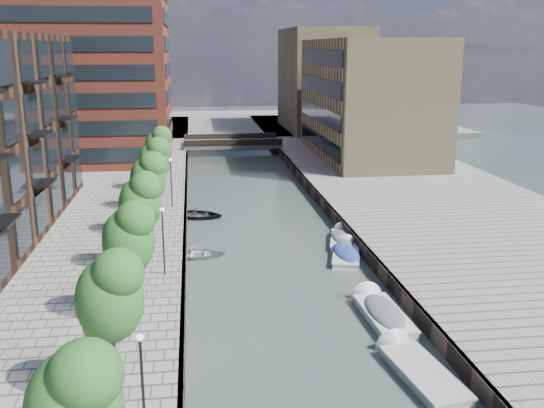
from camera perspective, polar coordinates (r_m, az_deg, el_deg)
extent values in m
plane|color=#38473F|center=(52.27, -1.41, -1.04)|extent=(300.00, 300.00, 0.00)
cube|color=gray|center=(56.08, 15.06, 0.06)|extent=(20.00, 140.00, 1.00)
cube|color=#332823|center=(51.87, -8.13, -0.73)|extent=(0.25, 140.00, 1.00)
cube|color=#332823|center=(53.11, 5.14, -0.29)|extent=(0.25, 140.00, 1.00)
cube|color=gray|center=(111.04, -4.76, 7.45)|extent=(80.00, 40.00, 1.00)
cube|color=brown|center=(76.02, -16.99, 15.40)|extent=(18.00, 18.00, 30.00)
cube|color=#99865E|center=(75.41, 9.05, 9.75)|extent=(12.00, 25.00, 14.00)
cube|color=#99865E|center=(100.50, 4.83, 11.59)|extent=(12.00, 20.00, 16.00)
cube|color=gray|center=(83.23, -3.79, 5.68)|extent=(13.00, 6.00, 0.60)
cube|color=#332823|center=(80.38, -3.66, 5.80)|extent=(13.00, 0.40, 0.80)
cube|color=#332823|center=(85.91, -3.92, 6.36)|extent=(13.00, 0.40, 0.80)
ellipsoid|color=#225A21|center=(16.84, -18.13, -17.25)|extent=(2.50, 2.50, 3.25)
cylinder|color=#382619|center=(24.17, -14.63, -14.12)|extent=(0.20, 0.20, 3.20)
ellipsoid|color=#225A21|center=(23.02, -15.06, -8.14)|extent=(2.50, 2.50, 3.25)
cylinder|color=#382619|center=(30.47, -13.09, -7.85)|extent=(0.20, 0.20, 3.20)
ellipsoid|color=#225A21|center=(29.56, -13.39, -2.95)|extent=(2.50, 2.50, 3.25)
cylinder|color=#382619|center=(37.02, -12.11, -3.76)|extent=(0.20, 0.20, 3.20)
ellipsoid|color=#225A21|center=(36.28, -12.34, 0.33)|extent=(2.50, 2.50, 3.25)
cylinder|color=#382619|center=(43.71, -11.44, -0.91)|extent=(0.20, 0.20, 3.20)
ellipsoid|color=#225A21|center=(43.09, -11.62, 2.59)|extent=(2.50, 2.50, 3.25)
cylinder|color=#382619|center=(50.49, -10.95, 1.18)|extent=(0.20, 0.20, 3.20)
ellipsoid|color=#225A21|center=(49.95, -11.09, 4.23)|extent=(2.50, 2.50, 3.25)
cylinder|color=#382619|center=(57.32, -10.57, 2.78)|extent=(0.20, 0.20, 3.20)
ellipsoid|color=#225A21|center=(56.84, -10.69, 5.47)|extent=(2.50, 2.50, 3.25)
cylinder|color=black|center=(21.24, -12.04, -17.00)|extent=(0.10, 0.10, 4.00)
sphere|color=#FFF2CC|center=(20.28, -12.35, -12.17)|extent=(0.24, 0.24, 0.24)
cylinder|color=black|center=(35.86, -10.19, -3.59)|extent=(0.10, 0.10, 4.00)
sphere|color=#FFF2CC|center=(35.30, -10.33, -0.50)|extent=(0.24, 0.24, 0.24)
cylinder|color=black|center=(51.31, -9.46, 1.92)|extent=(0.10, 0.10, 4.00)
sphere|color=#FFF2CC|center=(50.92, -9.55, 4.12)|extent=(0.24, 0.24, 0.24)
imported|color=silver|center=(42.26, -7.24, -4.96)|extent=(4.42, 3.30, 0.87)
imported|color=black|center=(51.86, -7.18, -1.28)|extent=(5.50, 4.63, 0.97)
cube|color=silver|center=(33.14, 10.49, -10.63)|extent=(2.03, 5.05, 0.70)
cube|color=silver|center=(32.99, 10.52, -10.03)|extent=(2.12, 5.17, 0.11)
cone|color=silver|center=(35.26, 9.10, -8.88)|extent=(1.88, 1.05, 1.84)
ellipsoid|color=#5A5F62|center=(32.96, 10.53, -9.94)|extent=(1.91, 4.62, 0.61)
cube|color=#B6B7B5|center=(28.12, 14.11, -15.69)|extent=(2.51, 5.20, 0.71)
cube|color=#B6B7B5|center=(27.93, 14.16, -15.02)|extent=(2.61, 5.32, 0.11)
cone|color=#B6B7B5|center=(30.00, 11.74, -13.40)|extent=(1.96, 1.22, 1.85)
cube|color=silver|center=(41.84, 6.97, -5.08)|extent=(2.82, 4.81, 0.64)
cube|color=silver|center=(41.72, 6.99, -4.64)|extent=(2.92, 4.92, 0.10)
cone|color=silver|center=(43.96, 7.04, -4.04)|extent=(1.85, 1.30, 1.67)
ellipsoid|color=#203597|center=(41.71, 6.99, -4.57)|extent=(2.62, 4.40, 0.55)
cube|color=silver|center=(45.06, 6.63, -3.63)|extent=(2.66, 4.61, 0.61)
cube|color=silver|center=(44.96, 6.64, -3.23)|extent=(2.76, 4.72, 0.09)
cone|color=silver|center=(47.12, 6.67, -2.76)|extent=(1.77, 1.23, 1.61)
ellipsoid|color=#5B5D63|center=(44.95, 6.64, -3.18)|extent=(2.47, 4.22, 0.53)
imported|color=#ADB0B2|center=(74.69, 5.81, 4.87)|extent=(1.74, 3.72, 1.23)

